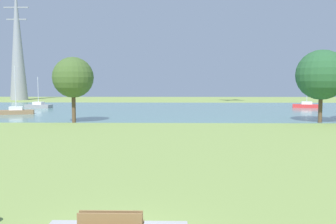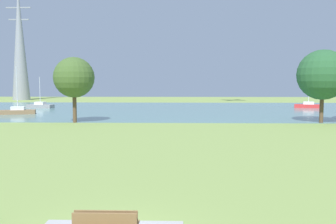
# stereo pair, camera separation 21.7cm
# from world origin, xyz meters

# --- Properties ---
(ground_plane) EXTENTS (160.00, 160.00, 0.00)m
(ground_plane) POSITION_xyz_m (0.00, 22.00, 0.00)
(ground_plane) COLOR #7F994C
(water_surface) EXTENTS (140.00, 40.00, 0.02)m
(water_surface) POSITION_xyz_m (0.00, 50.00, 0.01)
(water_surface) COLOR slate
(water_surface) RESTS_ON ground
(sailboat_brown) EXTENTS (5.03, 2.86, 6.89)m
(sailboat_brown) POSITION_xyz_m (-20.99, 40.46, 0.46)
(sailboat_brown) COLOR brown
(sailboat_brown) RESTS_ON water_surface
(sailboat_red) EXTENTS (5.03, 2.86, 7.81)m
(sailboat_red) POSITION_xyz_m (25.61, 54.47, 0.47)
(sailboat_red) COLOR red
(sailboat_red) RESTS_ON water_surface
(sailboat_gray) EXTENTS (5.02, 2.57, 5.54)m
(sailboat_gray) POSITION_xyz_m (-22.51, 52.74, 0.45)
(sailboat_gray) COLOR gray
(sailboat_gray) RESTS_ON water_surface
(tree_west_far) EXTENTS (4.58, 4.58, 7.43)m
(tree_west_far) POSITION_xyz_m (-9.69, 30.20, 5.12)
(tree_west_far) COLOR brown
(tree_west_far) RESTS_ON ground
(tree_west_near) EXTENTS (5.63, 5.63, 8.24)m
(tree_west_near) POSITION_xyz_m (18.30, 30.67, 5.42)
(tree_west_near) COLOR brown
(tree_west_near) RESTS_ON ground
(electricity_pylon) EXTENTS (6.40, 4.40, 29.59)m
(electricity_pylon) POSITION_xyz_m (-38.80, 81.60, 14.81)
(electricity_pylon) COLOR gray
(electricity_pylon) RESTS_ON ground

